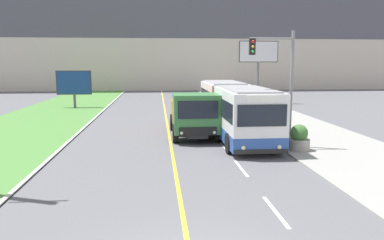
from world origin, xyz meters
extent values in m
cube|color=silver|center=(2.75, 3.20, 0.00)|extent=(0.12, 2.40, 0.01)
cube|color=silver|center=(2.75, 7.80, 0.00)|extent=(0.12, 2.40, 0.01)
cube|color=silver|center=(2.75, 12.40, 0.00)|extent=(0.12, 2.40, 0.01)
cube|color=silver|center=(2.75, 17.00, 0.00)|extent=(0.12, 2.40, 0.01)
cube|color=silver|center=(2.75, 21.60, 0.00)|extent=(0.12, 2.40, 0.01)
cube|color=silver|center=(2.75, 26.20, 0.00)|extent=(0.12, 2.40, 0.01)
cube|color=silver|center=(2.75, 30.80, 0.00)|extent=(0.12, 2.40, 0.01)
cube|color=silver|center=(2.75, 35.40, 0.00)|extent=(0.12, 2.40, 0.01)
cube|color=silver|center=(2.75, 40.00, 0.00)|extent=(0.12, 2.40, 0.01)
cube|color=beige|center=(0.00, 55.82, 11.53)|extent=(80.00, 8.00, 23.06)
cube|color=#4C4C56|center=(0.00, 51.80, 12.11)|extent=(80.00, 0.04, 8.07)
cube|color=white|center=(3.96, 12.00, 1.62)|extent=(2.55, 5.83, 2.69)
cube|color=#2D519E|center=(3.96, 12.00, 0.62)|extent=(2.57, 5.85, 0.70)
cube|color=black|center=(3.96, 12.00, 2.02)|extent=(2.58, 5.37, 0.94)
cube|color=gray|center=(3.96, 12.00, 3.00)|extent=(2.17, 5.25, 0.08)
cube|color=white|center=(3.96, 18.73, 1.62)|extent=(2.55, 5.83, 2.69)
cube|color=#2D519E|center=(3.96, 18.73, 0.62)|extent=(2.57, 5.85, 0.70)
cube|color=black|center=(3.96, 18.73, 2.02)|extent=(2.58, 5.37, 0.94)
cube|color=gray|center=(3.96, 18.73, 3.00)|extent=(2.17, 5.25, 0.08)
cube|color=#474747|center=(3.96, 15.36, 1.62)|extent=(2.35, 0.90, 2.47)
cube|color=black|center=(3.96, 9.06, 2.02)|extent=(2.25, 0.04, 0.99)
cube|color=black|center=(3.96, 9.05, 0.38)|extent=(2.50, 0.06, 0.20)
sphere|color=#F4EAB2|center=(3.13, 9.04, 0.57)|extent=(0.20, 0.20, 0.20)
sphere|color=#F4EAB2|center=(4.79, 9.04, 0.57)|extent=(0.20, 0.20, 0.20)
cube|color=white|center=(3.96, 9.06, 2.78)|extent=(1.41, 0.04, 0.28)
cylinder|color=black|center=(2.75, 10.37, 0.50)|extent=(0.28, 1.00, 1.00)
cylinder|color=black|center=(5.17, 10.37, 0.50)|extent=(0.28, 1.00, 1.00)
cylinder|color=black|center=(2.75, 13.86, 0.50)|extent=(0.28, 1.00, 1.00)
cylinder|color=black|center=(5.17, 13.86, 0.50)|extent=(0.28, 1.00, 1.00)
cylinder|color=black|center=(2.75, 19.31, 0.50)|extent=(0.28, 1.00, 1.00)
cylinder|color=black|center=(5.17, 19.31, 0.50)|extent=(0.28, 1.00, 1.00)
cube|color=black|center=(1.43, 15.55, 0.45)|extent=(1.12, 6.61, 0.20)
cube|color=#38753D|center=(1.43, 13.35, 1.60)|extent=(2.49, 2.21, 2.10)
cube|color=black|center=(1.43, 12.23, 1.91)|extent=(2.12, 0.04, 0.94)
cube|color=black|center=(1.43, 12.22, 0.77)|extent=(1.99, 0.06, 0.44)
sphere|color=silver|center=(0.56, 12.21, 0.70)|extent=(0.18, 0.18, 0.18)
sphere|color=silver|center=(2.30, 12.21, 0.70)|extent=(0.18, 0.18, 0.18)
cube|color=orange|center=(1.43, 16.78, 0.61)|extent=(2.37, 4.15, 0.12)
cube|color=orange|center=(0.31, 16.78, 1.22)|extent=(0.12, 4.15, 1.35)
cube|color=orange|center=(2.55, 16.78, 1.22)|extent=(0.12, 4.15, 1.35)
cube|color=orange|center=(1.43, 14.77, 1.22)|extent=(2.37, 0.12, 1.35)
cube|color=orange|center=(1.43, 18.80, 1.22)|extent=(2.37, 0.12, 1.35)
cube|color=orange|center=(1.43, 14.77, 2.01)|extent=(2.37, 0.12, 0.24)
cylinder|color=black|center=(0.28, 13.13, 0.52)|extent=(0.30, 1.04, 1.04)
cylinder|color=black|center=(2.58, 13.13, 0.52)|extent=(0.30, 1.04, 1.04)
cylinder|color=black|center=(0.28, 16.99, 0.52)|extent=(0.30, 1.04, 1.04)
cylinder|color=black|center=(2.58, 16.99, 0.52)|extent=(0.30, 1.04, 1.04)
cylinder|color=slate|center=(6.07, 11.33, 2.96)|extent=(0.16, 0.16, 5.93)
cylinder|color=slate|center=(4.97, 11.33, 5.53)|extent=(2.20, 0.10, 0.10)
cube|color=black|center=(4.01, 11.33, 5.13)|extent=(0.28, 0.24, 0.80)
sphere|color=red|center=(4.01, 11.20, 5.37)|extent=(0.14, 0.14, 0.14)
sphere|color=orange|center=(4.01, 11.20, 5.13)|extent=(0.14, 0.14, 0.14)
sphere|color=green|center=(4.01, 11.20, 4.89)|extent=(0.14, 0.14, 0.14)
cylinder|color=#59595B|center=(10.05, 32.27, 2.23)|extent=(0.24, 0.24, 4.46)
cube|color=#333333|center=(10.05, 32.27, 5.50)|extent=(4.20, 0.20, 2.24)
cube|color=silver|center=(10.05, 32.16, 5.50)|extent=(4.04, 0.02, 2.08)
cylinder|color=#59595B|center=(-8.69, 30.08, 0.68)|extent=(0.24, 0.24, 1.36)
cube|color=#333333|center=(-8.69, 30.08, 2.44)|extent=(3.31, 0.20, 2.31)
cube|color=navy|center=(-8.69, 29.97, 2.44)|extent=(3.15, 0.02, 2.15)
cylinder|color=gray|center=(6.24, 10.47, 0.35)|extent=(1.08, 1.08, 0.54)
sphere|color=#3D6B33|center=(6.24, 10.47, 0.92)|extent=(0.87, 0.87, 0.87)
cylinder|color=gray|center=(6.49, 14.98, 0.34)|extent=(1.24, 1.24, 0.53)
sphere|color=#3D6B33|center=(6.49, 14.98, 0.95)|extent=(0.99, 0.99, 0.99)
cylinder|color=gray|center=(6.26, 19.49, 0.34)|extent=(1.21, 1.21, 0.53)
sphere|color=#3D6B33|center=(6.26, 19.49, 0.94)|extent=(0.96, 0.96, 0.96)
camera|label=1|loc=(-0.68, -7.04, 4.35)|focal=35.00mm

